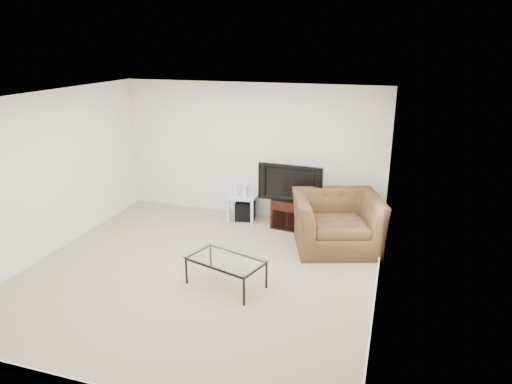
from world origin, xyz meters
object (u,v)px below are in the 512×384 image
(recliner, at_px, (337,213))
(coffee_table, at_px, (226,272))
(subwoofer, at_px, (245,210))
(television, at_px, (292,182))
(tv_stand, at_px, (292,213))
(side_table, at_px, (243,207))

(recliner, xyz_separation_m, coffee_table, (-1.26, -1.70, -0.38))
(subwoofer, xyz_separation_m, recliner, (1.80, -0.73, 0.42))
(recliner, bearing_deg, television, 128.79)
(coffee_table, bearing_deg, subwoofer, 102.60)
(tv_stand, bearing_deg, side_table, -179.28)
(tv_stand, relative_size, television, 0.61)
(subwoofer, height_order, coffee_table, coffee_table)
(tv_stand, height_order, subwoofer, tv_stand)
(television, height_order, coffee_table, television)
(television, bearing_deg, tv_stand, 85.94)
(side_table, relative_size, subwoofer, 1.42)
(subwoofer, bearing_deg, tv_stand, -8.58)
(tv_stand, distance_m, television, 0.60)
(coffee_table, bearing_deg, side_table, 103.36)
(side_table, bearing_deg, subwoofer, 36.81)
(subwoofer, height_order, recliner, recliner)
(side_table, xyz_separation_m, subwoofer, (0.03, 0.02, -0.07))
(subwoofer, relative_size, coffee_table, 0.33)
(television, distance_m, side_table, 1.15)
(tv_stand, relative_size, coffee_table, 0.61)
(television, distance_m, recliner, 1.08)
(subwoofer, distance_m, recliner, 1.98)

